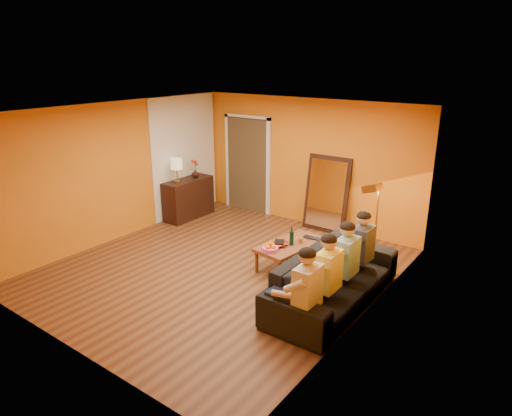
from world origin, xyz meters
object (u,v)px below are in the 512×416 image
Objects in this scene: person_far_right at (362,250)px; vase at (195,173)px; table_lamp at (177,171)px; dog at (299,286)px; wine_bottle at (292,236)px; coffee_table at (290,255)px; sideboard at (188,198)px; laptop at (310,238)px; person_mid_right at (346,263)px; sofa at (334,279)px; tumbler at (300,240)px; person_far_left at (307,294)px; person_mid_left at (328,278)px; mirror_frame at (327,194)px; floor_lamp at (376,229)px.

vase is (-4.37, 1.03, 0.33)m from person_far_right.
table_lamp is 4.29m from dog.
wine_bottle is at bearing -19.20° from vase.
dog reaches higher than coffee_table.
coffee_table is at bearing -14.44° from sideboard.
vase is at bearing 165.16° from laptop.
person_mid_right is at bearing -19.83° from vase.
vase is (-3.17, 1.10, 0.36)m from wine_bottle.
sofa is at bearing -21.11° from coffee_table.
table_lamp is at bearing -90.00° from vase.
tumbler is 0.52× the size of vase.
sofa is 0.30m from person_mid_right.
person_mid_right is (1.25, -0.52, 0.40)m from coffee_table.
laptop is at bearing 118.49° from person_far_left.
coffee_table is at bearing -178.75° from person_far_right.
wine_bottle reaches higher than laptop.
person_mid_left is at bearing -90.00° from person_mid_right.
person_mid_left is (1.58, -2.96, -0.15)m from mirror_frame.
person_mid_right is (0.45, 0.53, 0.28)m from dog.
mirror_frame is 1.98m from wine_bottle.
coffee_table is 0.37m from wine_bottle.
table_lamp reaches higher than person_mid_right.
person_mid_left is (0.13, -0.45, 0.25)m from sofa.
mirror_frame is 0.61× the size of sofa.
laptop is (0.51, -1.53, -0.33)m from mirror_frame.
person_far_left is 7.13× the size of vase.
floor_lamp is 1.18× the size of person_mid_right.
tumbler reaches higher than coffee_table.
laptop is at bearing -2.66° from table_lamp.
tumbler is at bearing 150.39° from person_mid_right.
person_far_left is at bearing -29.04° from sideboard.
sideboard is 0.47× the size of sofa.
dog is at bearing -130.38° from person_mid_right.
person_far_right is at bearing -11.31° from sofa.
person_far_left is 1.00× the size of person_mid_right.
dog is (0.80, -1.05, 0.12)m from coffee_table.
dog is 0.74m from person_mid_right.
coffee_table is 0.85× the size of floor_lamp.
person_far_left is 2.25m from laptop.
mirror_frame is 1.65m from laptop.
mirror_frame is at bearing 100.96° from dog.
vase is (-4.37, 2.68, 0.33)m from person_far_left.
table_lamp is 0.35× the size of floor_lamp.
person_far_left is (0.45, -0.57, 0.28)m from dog.
coffee_table is 4.20× the size of laptop.
person_mid_left is at bearing -40.42° from wine_bottle.
floor_lamp is 8.42× the size of vase.
person_far_right is (1.25, 0.03, 0.40)m from coffee_table.
person_far_right is (0.13, 0.65, 0.25)m from sofa.
sideboard is 0.74m from table_lamp.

